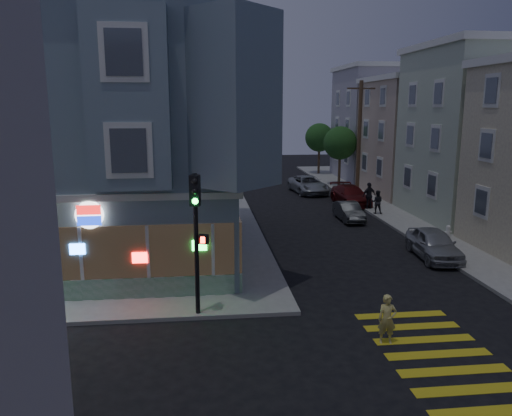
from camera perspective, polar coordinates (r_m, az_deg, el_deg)
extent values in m
plane|color=black|center=(15.89, -4.42, -15.54)|extent=(120.00, 120.00, 0.00)
cube|color=gray|center=(40.03, -25.37, 0.16)|extent=(33.00, 42.00, 0.15)
cube|color=gray|center=(44.47, 25.47, 1.19)|extent=(24.00, 42.00, 0.15)
cube|color=slate|center=(25.81, -19.08, 7.44)|extent=(14.00, 14.00, 11.00)
cube|color=silver|center=(26.08, -19.96, 20.01)|extent=(14.60, 14.60, 0.40)
cube|color=silver|center=(25.96, -18.84, 3.81)|extent=(14.30, 14.30, 0.25)
cube|color=#196B33|center=(20.09, -22.46, -8.77)|extent=(13.60, 0.12, 0.80)
cube|color=#382B1E|center=(19.66, -22.77, -4.93)|extent=(13.60, 0.10, 2.00)
cylinder|color=white|center=(18.85, -18.51, -0.76)|extent=(1.00, 0.12, 1.00)
cube|color=#B3BFA6|center=(36.16, 27.25, 7.41)|extent=(12.00, 8.60, 10.50)
cube|color=tan|center=(43.98, 20.71, 7.49)|extent=(12.00, 8.60, 9.00)
cube|color=#948F9D|center=(52.12, 16.27, 9.12)|extent=(12.00, 8.60, 10.50)
cylinder|color=#4C3826|center=(40.19, 11.70, 7.67)|extent=(0.30, 0.30, 9.00)
cube|color=#4C3826|center=(40.12, 11.94, 13.23)|extent=(2.20, 0.12, 0.12)
cylinder|color=#4C3826|center=(46.23, 9.51, 4.62)|extent=(0.24, 0.24, 3.20)
sphere|color=#1D4518|center=(46.02, 9.60, 7.34)|extent=(3.00, 3.00, 3.00)
cylinder|color=#4C3826|center=(53.92, 7.20, 5.67)|extent=(0.24, 0.24, 3.20)
sphere|color=#1D4518|center=(53.74, 7.26, 8.00)|extent=(3.00, 3.00, 3.00)
imported|color=#D5C96C|center=(16.26, 14.76, -12.20)|extent=(0.62, 0.46, 1.57)
imported|color=#212227|center=(34.31, 13.67, 0.68)|extent=(0.92, 0.82, 1.57)
imported|color=black|center=(35.79, 12.80, 1.39)|extent=(1.17, 0.78, 1.85)
imported|color=#A0A3A7|center=(25.54, 19.66, -3.88)|extent=(2.04, 4.36, 1.44)
imported|color=#343639|center=(32.51, 10.55, -0.40)|extent=(1.27, 3.60, 1.18)
imported|color=maroon|center=(37.86, 10.76, 1.45)|extent=(2.30, 4.94, 1.40)
imported|color=#9FA6A9|center=(42.29, 5.98, 2.67)|extent=(2.94, 5.42, 1.44)
cylinder|color=black|center=(17.08, -6.83, -4.23)|extent=(0.16, 0.16, 4.91)
cube|color=black|center=(16.45, -7.00, 2.00)|extent=(0.38, 0.36, 1.03)
sphere|color=black|center=(16.25, -7.03, 3.03)|extent=(0.20, 0.20, 0.20)
sphere|color=black|center=(16.30, -7.00, 1.91)|extent=(0.20, 0.20, 0.20)
sphere|color=#19F23F|center=(16.35, -6.97, 0.79)|extent=(0.20, 0.20, 0.20)
cube|color=black|center=(16.85, -6.02, -3.57)|extent=(0.36, 0.28, 0.31)
cube|color=#FF2614|center=(16.74, -6.02, -3.66)|extent=(0.22, 0.02, 0.22)
cylinder|color=silver|center=(29.27, 21.08, -2.66)|extent=(0.22, 0.22, 0.54)
sphere|color=silver|center=(29.20, 21.13, -2.06)|extent=(0.23, 0.23, 0.23)
cylinder|color=silver|center=(29.26, 21.09, -2.58)|extent=(0.41, 0.11, 0.11)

